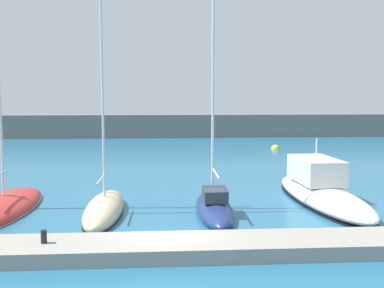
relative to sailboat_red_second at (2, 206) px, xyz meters
The scene contains 9 objects.
ground_plane 9.25m from the sailboat_red_second, 34.37° to the right, with size 120.00×120.00×0.00m, color #236084.
dock_pier 9.98m from the sailboat_red_second, 40.15° to the right, with size 29.72×2.18×0.51m, color gray.
breakwater_seawall 38.49m from the sailboat_red_second, 78.56° to the left, with size 108.00×2.34×2.95m, color slate.
sailboat_red_second is the anchor object (origin of this frame).
sailboat_sand_third 4.96m from the sailboat_red_second, 11.58° to the right, with size 1.75×6.59×13.17m.
sailboat_navy_fourth 9.91m from the sailboat_red_second, ahead, with size 1.71×6.27×11.40m.
motorboat_white_fifth 15.58m from the sailboat_red_second, ahead, with size 3.11×10.41×3.38m.
mooring_buoy_yellow 30.38m from the sailboat_red_second, 51.18° to the left, with size 0.84×0.84×0.84m, color yellow.
dock_bollard 7.37m from the sailboat_red_second, 61.07° to the right, with size 0.20×0.20×0.44m, color black.
Camera 1 is at (-0.19, -16.00, 5.34)m, focal length 42.28 mm.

